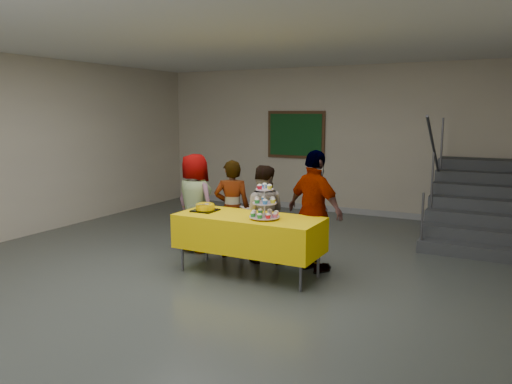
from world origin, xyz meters
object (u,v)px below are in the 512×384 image
bear_cake (205,207)px  noticeboard (296,135)px  schoolchild_a (195,203)px  schoolchild_d (315,211)px  bake_table (249,232)px  schoolchild_b (232,209)px  schoolchild_c (262,214)px  staircase (473,207)px  cupcake_stand (265,206)px

bear_cake → noticeboard: noticeboard is taller
schoolchild_a → schoolchild_d: bearing=-170.5°
bake_table → schoolchild_b: bearing=135.0°
schoolchild_c → schoolchild_d: bearing=156.0°
bear_cake → schoolchild_b: (0.08, 0.58, -0.12)m
schoolchild_d → noticeboard: bearing=-38.6°
schoolchild_a → schoolchild_c: 1.16m
bake_table → schoolchild_c: bearing=99.5°
schoolchild_a → staircase: staircase is taller
bear_cake → schoolchild_d: bearing=20.5°
schoolchild_b → staircase: 4.21m
schoolchild_c → noticeboard: noticeboard is taller
bake_table → schoolchild_b: (-0.59, 0.59, 0.15)m
schoolchild_b → schoolchild_c: (0.49, -0.01, -0.02)m
schoolchild_d → staircase: staircase is taller
bake_table → staircase: bearing=56.0°
cupcake_stand → bake_table: bearing=164.5°
staircase → bear_cake: bearing=-130.8°
schoolchild_a → schoolchild_d: 1.95m
cupcake_stand → noticeboard: noticeboard is taller
bear_cake → noticeboard: size_ratio=0.28×
staircase → schoolchild_d: bearing=-119.2°
noticeboard → schoolchild_b: bearing=-80.5°
bake_table → cupcake_stand: bearing=-15.5°
cupcake_stand → bear_cake: cupcake_stand is taller
bear_cake → schoolchild_b: 0.60m
bear_cake → schoolchild_d: (1.36, 0.51, -0.03)m
staircase → schoolchild_c: bearing=-129.9°
schoolchild_b → staircase: size_ratio=0.59×
bake_table → schoolchild_d: schoolchild_d is taller
bear_cake → schoolchild_d: 1.45m
bake_table → schoolchild_a: schoolchild_a is taller
schoolchild_a → staircase: size_ratio=0.61×
bake_table → staircase: (2.39, 3.55, -0.07)m
bake_table → noticeboard: 4.67m
schoolchild_a → bake_table: bearing=166.1°
schoolchild_c → noticeboard: (-1.13, 3.81, 0.92)m
schoolchild_c → staircase: bearing=-150.1°
schoolchild_d → noticeboard: size_ratio=1.23×
schoolchild_a → noticeboard: (0.02, 3.77, 0.87)m
bear_cake → schoolchild_a: (-0.58, 0.61, -0.09)m
cupcake_stand → noticeboard: 4.75m
cupcake_stand → bear_cake: size_ratio=1.24×
noticeboard → bake_table: bearing=-74.4°
bake_table → schoolchild_d: size_ratio=1.18×
schoolchild_a → schoolchild_d: (1.94, -0.10, 0.07)m
bake_table → bear_cake: bear_cake is taller
bear_cake → bake_table: bearing=-0.9°
noticeboard → bear_cake: bearing=-82.7°
bear_cake → schoolchild_c: schoolchild_c is taller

